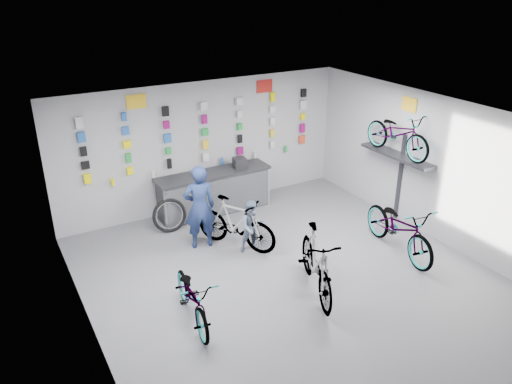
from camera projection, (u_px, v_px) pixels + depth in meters
floor at (299, 287)px, 8.97m from camera, size 8.00×8.00×0.00m
ceiling at (306, 125)px, 7.76m from camera, size 8.00×8.00×0.00m
wall_back at (204, 146)px, 11.55m from camera, size 7.00×0.00×7.00m
wall_left at (90, 268)px, 6.78m from camera, size 0.00×8.00×8.00m
wall_right at (447, 174)px, 9.95m from camera, size 0.00×8.00×8.00m
counter at (214, 193)px, 11.59m from camera, size 2.70×0.66×1.00m
merch_wall at (205, 134)px, 11.36m from camera, size 5.57×0.08×1.57m
wall_bracket at (397, 159)px, 10.84m from camera, size 0.39×1.90×2.00m
sign_left at (136, 102)px, 10.36m from camera, size 0.42×0.02×0.30m
sign_right at (264, 86)px, 11.76m from camera, size 0.42×0.02×0.30m
sign_side at (409, 104)px, 10.43m from camera, size 0.02×0.40×0.30m
bike_left at (192, 297)px, 7.94m from camera, size 0.79×1.76×0.89m
bike_center at (316, 263)px, 8.61m from camera, size 1.23×2.03×1.18m
bike_right at (400, 227)px, 9.88m from camera, size 1.02×2.19×1.11m
bike_service at (236, 223)px, 10.06m from camera, size 1.39×1.81×1.09m
bike_wall at (398, 133)px, 10.57m from camera, size 0.63×1.80×0.95m
clerk at (200, 207)px, 9.97m from camera, size 0.71×0.54×1.76m
customer at (253, 226)px, 9.92m from camera, size 0.62×0.53×1.10m
spare_wheel at (169, 215)px, 10.78m from camera, size 0.77×0.30×0.75m
register at (240, 162)px, 11.66m from camera, size 0.32×0.34×0.22m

